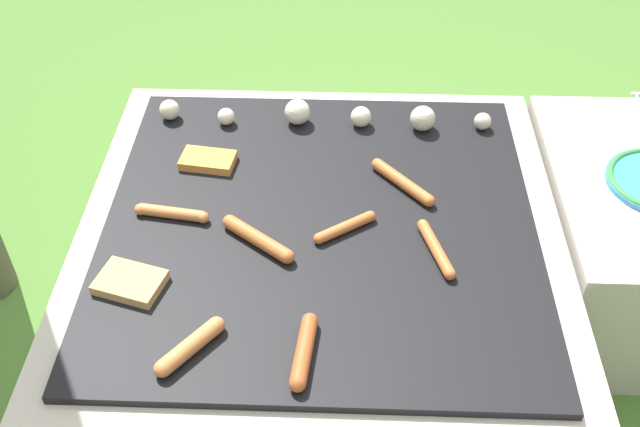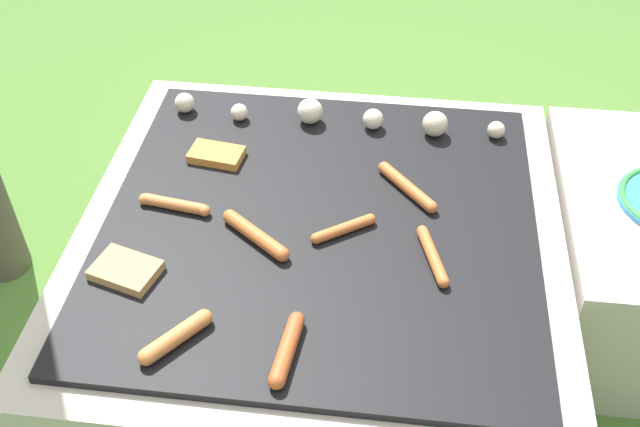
# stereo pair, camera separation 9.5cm
# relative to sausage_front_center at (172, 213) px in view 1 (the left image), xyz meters

# --- Properties ---
(ground_plane) EXTENTS (14.00, 14.00, 0.00)m
(ground_plane) POSITION_rel_sausage_front_center_xyz_m (0.30, 0.00, -0.37)
(ground_plane) COLOR #47702D
(grill) EXTENTS (0.99, 0.99, 0.36)m
(grill) POSITION_rel_sausage_front_center_xyz_m (0.30, 0.00, -0.19)
(grill) COLOR #B2AA9E
(grill) RESTS_ON ground_plane
(side_ledge) EXTENTS (0.43, 0.63, 0.36)m
(side_ledge) POSITION_rel_sausage_front_center_xyz_m (1.03, 0.16, -0.19)
(side_ledge) COLOR #B2AA9E
(side_ledge) RESTS_ON ground_plane
(sausage_back_right) EXTENTS (0.04, 0.16, 0.03)m
(sausage_back_right) POSITION_rel_sausage_front_center_xyz_m (0.29, -0.34, 0.00)
(sausage_back_right) COLOR #A34C23
(sausage_back_right) RESTS_ON grill
(sausage_front_center) EXTENTS (0.16, 0.04, 0.02)m
(sausage_front_center) POSITION_rel_sausage_front_center_xyz_m (0.00, 0.00, 0.00)
(sausage_front_center) COLOR #C6753D
(sausage_front_center) RESTS_ON grill
(sausage_back_center) EXTENTS (0.15, 0.12, 0.03)m
(sausage_back_center) POSITION_rel_sausage_front_center_xyz_m (0.18, -0.07, 0.00)
(sausage_back_center) COLOR #B7602D
(sausage_back_center) RESTS_ON grill
(sausage_mid_left) EXTENTS (0.07, 0.16, 0.02)m
(sausage_mid_left) POSITION_rel_sausage_front_center_xyz_m (0.53, -0.08, -0.00)
(sausage_mid_left) COLOR #B7602D
(sausage_mid_left) RESTS_ON grill
(sausage_front_right) EXTENTS (0.12, 0.09, 0.02)m
(sausage_front_right) POSITION_rel_sausage_front_center_xyz_m (0.35, -0.03, -0.00)
(sausage_front_right) COLOR #B7602D
(sausage_front_right) RESTS_ON grill
(sausage_mid_right) EXTENTS (0.11, 0.13, 0.03)m
(sausage_mid_right) POSITION_rel_sausage_front_center_xyz_m (0.09, -0.33, 0.00)
(sausage_mid_right) COLOR #C6753D
(sausage_mid_right) RESTS_ON grill
(sausage_front_left) EXTENTS (0.13, 0.14, 0.03)m
(sausage_front_left) POSITION_rel_sausage_front_center_xyz_m (0.47, 0.11, 0.00)
(sausage_front_left) COLOR #B7602D
(sausage_front_left) RESTS_ON grill
(bread_slice_left) EXTENTS (0.13, 0.09, 0.02)m
(bread_slice_left) POSITION_rel_sausage_front_center_xyz_m (0.05, 0.18, -0.00)
(bread_slice_left) COLOR #D18438
(bread_slice_left) RESTS_ON grill
(bread_slice_right) EXTENTS (0.14, 0.12, 0.02)m
(bread_slice_right) POSITION_rel_sausage_front_center_xyz_m (-0.04, -0.19, -0.00)
(bread_slice_right) COLOR tan
(bread_slice_right) RESTS_ON grill
(mushroom_row) EXTENTS (0.78, 0.07, 0.06)m
(mushroom_row) POSITION_rel_sausage_front_center_xyz_m (0.32, 0.34, 0.01)
(mushroom_row) COLOR beige
(mushroom_row) RESTS_ON grill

